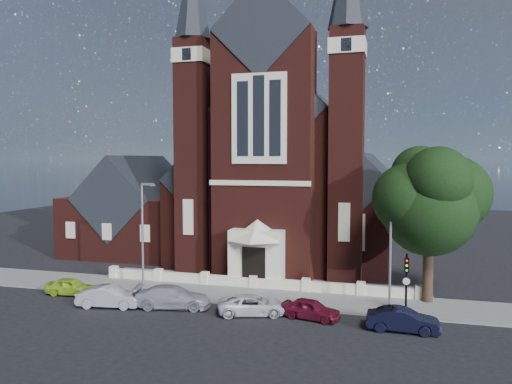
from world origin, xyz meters
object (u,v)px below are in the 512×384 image
car_lime_van (71,286)px  car_white_suv (253,305)px  church (295,175)px  street_tree (431,202)px  street_lamp_right (392,240)px  car_navy (403,320)px  car_dark_red (311,309)px  car_silver_a (110,297)px  car_silver_b (173,297)px  traffic_signal (406,276)px  parish_hall (138,214)px  street_lamp_left (143,229)px

car_lime_van → car_white_suv: car_lime_van is taller
church → street_tree: church is taller
church → street_lamp_right: 21.76m
street_tree → car_navy: size_ratio=2.62×
church → car_lime_van: (-12.35, -21.66, -7.57)m
church → car_dark_red: size_ratio=9.49×
car_white_suv → car_navy: size_ratio=1.09×
car_white_suv → car_navy: 9.16m
car_silver_a → car_silver_b: size_ratio=0.85×
street_tree → car_navy: (-1.82, -6.06, -6.29)m
street_lamp_right → car_silver_b: 14.94m
traffic_signal → church: bearing=118.2°
street_lamp_right → car_silver_b: (-13.96, -3.64, -3.87)m
church → street_tree: (12.60, -17.23, -1.23)m
car_silver_a → car_white_suv: (9.65, 1.01, -0.08)m
parish_hall → car_white_suv: parish_hall is taller
street_lamp_left → traffic_signal: (18.91, -1.57, -2.02)m
traffic_signal → parish_hall: bearing=150.0°
parish_hall → traffic_signal: size_ratio=3.05×
street_lamp_left → car_dark_red: (13.24, -3.51, -3.97)m
car_dark_red → car_silver_a: bearing=107.8°
street_lamp_right → traffic_signal: (0.91, -1.57, -2.02)m
street_tree → car_silver_b: size_ratio=2.12×
church → car_navy: size_ratio=8.56×
car_silver_b → traffic_signal: bearing=-93.1°
street_lamp_right → traffic_signal: bearing=-60.0°
street_tree → traffic_signal: bearing=-115.9°
church → car_white_suv: (1.64, -22.55, -7.57)m
car_navy → car_silver_a: bearing=92.2°
car_dark_red → car_navy: bearing=-85.6°
street_lamp_left → traffic_signal: street_lamp_left is taller
traffic_signal → car_navy: 3.38m
street_lamp_right → car_dark_red: (-4.76, -3.51, -3.97)m
street_tree → car_white_suv: (-10.95, -5.32, -6.34)m
street_lamp_left → car_dark_red: 14.26m
car_lime_van → car_dark_red: 17.70m
parish_hall → car_white_suv: size_ratio=2.74×
church → car_dark_red: bearing=-76.7°
street_tree → car_white_suv: street_tree is taller
traffic_signal → car_navy: (-0.22, -2.77, -1.91)m
street_lamp_left → car_silver_a: bearing=-91.2°
street_lamp_left → church: bearing=67.3°
car_white_suv → car_silver_b: bearing=72.8°
car_lime_van → car_dark_red: (17.68, -0.80, 0.01)m
church → car_silver_b: (-3.87, -22.58, -7.45)m
street_lamp_left → street_tree: bearing=4.8°
church → car_silver_b: 24.09m
parish_hall → car_silver_a: 20.53m
car_lime_van → car_white_suv: (14.00, -0.89, -0.00)m
parish_hall → street_tree: (28.60, -12.29, 2.95)m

